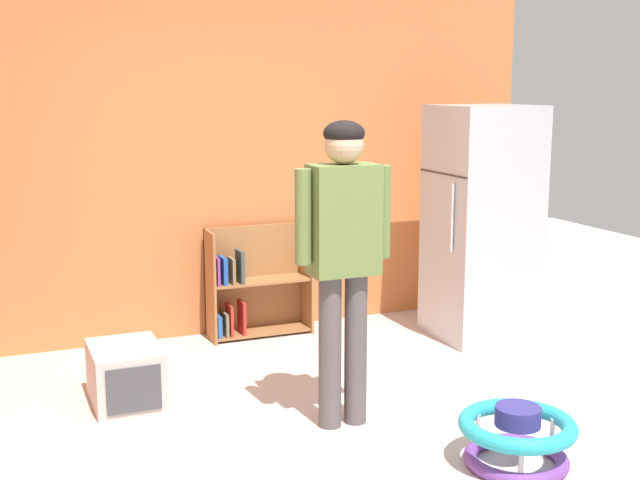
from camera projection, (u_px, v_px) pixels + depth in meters
name	position (u px, v px, depth m)	size (l,w,h in m)	color
ground_plane	(344.00, 446.00, 4.51)	(12.00, 12.00, 0.00)	beige
back_wall	(222.00, 161.00, 6.38)	(5.20, 0.06, 2.70)	#CE713D
refrigerator	(482.00, 223.00, 6.35)	(0.73, 0.68, 1.78)	#B7BABF
bookshelf	(252.00, 288.00, 6.46)	(0.80, 0.28, 0.85)	#996338
standing_person	(343.00, 244.00, 4.62)	(0.57, 0.23, 1.74)	#554D4E
baby_walker	(517.00, 437.00, 4.26)	(0.60, 0.60, 0.32)	#753D99
pet_carrier	(126.00, 375.00, 5.10)	(0.42, 0.55, 0.36)	beige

